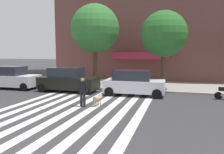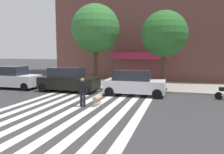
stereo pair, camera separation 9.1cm
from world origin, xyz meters
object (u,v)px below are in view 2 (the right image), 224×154
Objects in this scene: parked_car_near_curb at (12,78)px; street_tree_middle at (164,34)px; parked_car_behind_first at (68,80)px; pedestrian_dog_walker at (83,91)px; parked_car_third_in_line at (134,83)px; dog_on_leash at (98,98)px; street_tree_nearest at (96,29)px.

street_tree_middle is (12.42, 2.51, 3.59)m from parked_car_near_curb.
street_tree_middle reaches higher than parked_car_near_curb.
pedestrian_dog_walker is at bearing -53.37° from parked_car_behind_first.
parked_car_third_in_line is 4.27× the size of dog_on_leash.
dog_on_leash is (0.74, 0.44, -0.48)m from pedestrian_dog_walker.
parked_car_behind_first is 2.82× the size of pedestrian_dog_walker.
parked_car_near_curb is 10.56m from parked_car_third_in_line.
parked_car_behind_first is 5.23m from pedestrian_dog_walker.
parked_car_near_curb is at bearing 153.55° from pedestrian_dog_walker.
parked_car_near_curb is 9.92m from dog_on_leash.
dog_on_leash is at bearing 30.76° from pedestrian_dog_walker.
dog_on_leash is (-1.39, -3.75, -0.45)m from parked_car_third_in_line.
parked_car_third_in_line is 4.77m from street_tree_middle.
parked_car_near_curb is at bearing 157.76° from dog_on_leash.
parked_car_near_curb is 2.80× the size of pedestrian_dog_walker.
parked_car_third_in_line is 6.78m from street_tree_nearest.
parked_car_near_curb is at bearing -180.00° from parked_car_third_in_line.
parked_car_behind_first is 0.64× the size of street_tree_nearest.
street_tree_nearest is 6.11m from street_tree_middle.
street_tree_nearest is 7.16× the size of dog_on_leash.
parked_car_behind_first is at bearing -108.57° from street_tree_nearest.
street_tree_nearest is at bearing 173.29° from street_tree_middle.
parked_car_third_in_line is at bearing -0.02° from parked_car_behind_first.
parked_car_behind_first reaches higher than dog_on_leash.
pedestrian_dog_walker is 0.99m from dog_on_leash.
parked_car_third_in_line is at bearing -37.73° from street_tree_nearest.
parked_car_third_in_line is 2.61× the size of pedestrian_dog_walker.
street_tree_middle is at bearing 11.44° from parked_car_near_curb.
street_tree_middle reaches higher than pedestrian_dog_walker.
dog_on_leash is (9.17, -3.75, -0.46)m from parked_car_near_curb.
parked_car_near_curb reaches higher than parked_car_behind_first.
street_tree_middle is (6.03, -0.71, -0.67)m from street_tree_nearest.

